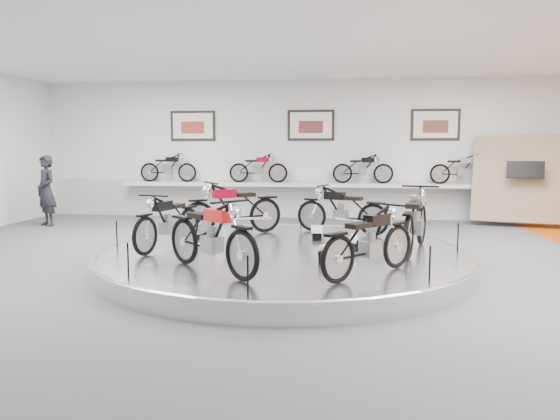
# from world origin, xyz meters

# --- Properties ---
(floor) EXTENTS (16.00, 16.00, 0.00)m
(floor) POSITION_xyz_m (0.00, 0.00, 0.00)
(floor) COLOR #525255
(floor) RESTS_ON ground
(ceiling) EXTENTS (16.00, 16.00, 0.00)m
(ceiling) POSITION_xyz_m (0.00, 0.00, 4.00)
(ceiling) COLOR white
(ceiling) RESTS_ON wall_back
(wall_back) EXTENTS (16.00, 0.00, 16.00)m
(wall_back) POSITION_xyz_m (0.00, 7.00, 2.00)
(wall_back) COLOR silver
(wall_back) RESTS_ON floor
(wall_front) EXTENTS (16.00, 0.00, 16.00)m
(wall_front) POSITION_xyz_m (0.00, -7.00, 2.00)
(wall_front) COLOR silver
(wall_front) RESTS_ON floor
(dado_band) EXTENTS (15.68, 0.04, 1.10)m
(dado_band) POSITION_xyz_m (0.00, 6.98, 0.55)
(dado_band) COLOR #BCBCBA
(dado_band) RESTS_ON floor
(display_platform) EXTENTS (6.40, 6.40, 0.30)m
(display_platform) POSITION_xyz_m (0.00, 0.30, 0.15)
(display_platform) COLOR silver
(display_platform) RESTS_ON floor
(platform_rim) EXTENTS (6.40, 6.40, 0.10)m
(platform_rim) POSITION_xyz_m (0.00, 0.30, 0.27)
(platform_rim) COLOR #B2B2BA
(platform_rim) RESTS_ON display_platform
(shelf) EXTENTS (11.00, 0.55, 0.10)m
(shelf) POSITION_xyz_m (0.00, 6.70, 1.00)
(shelf) COLOR silver
(shelf) RESTS_ON wall_back
(poster_left) EXTENTS (1.35, 0.06, 0.88)m
(poster_left) POSITION_xyz_m (-3.50, 6.96, 2.70)
(poster_left) COLOR white
(poster_left) RESTS_ON wall_back
(poster_center) EXTENTS (1.35, 0.06, 0.88)m
(poster_center) POSITION_xyz_m (0.00, 6.96, 2.70)
(poster_center) COLOR white
(poster_center) RESTS_ON wall_back
(poster_right) EXTENTS (1.35, 0.06, 0.88)m
(poster_right) POSITION_xyz_m (3.50, 6.96, 2.70)
(poster_right) COLOR white
(poster_right) RESTS_ON wall_back
(display_panel) EXTENTS (2.56, 1.52, 2.30)m
(display_panel) POSITION_xyz_m (5.60, 6.10, 1.25)
(display_panel) COLOR #977A64
(display_panel) RESTS_ON floor
(shelf_bike_a) EXTENTS (1.22, 0.43, 0.73)m
(shelf_bike_a) POSITION_xyz_m (-4.20, 6.70, 1.42)
(shelf_bike_a) COLOR black
(shelf_bike_a) RESTS_ON shelf
(shelf_bike_b) EXTENTS (1.22, 0.43, 0.73)m
(shelf_bike_b) POSITION_xyz_m (-1.50, 6.70, 1.42)
(shelf_bike_b) COLOR maroon
(shelf_bike_b) RESTS_ON shelf
(shelf_bike_c) EXTENTS (1.22, 0.43, 0.73)m
(shelf_bike_c) POSITION_xyz_m (1.50, 6.70, 1.42)
(shelf_bike_c) COLOR black
(shelf_bike_c) RESTS_ON shelf
(shelf_bike_d) EXTENTS (1.22, 0.43, 0.73)m
(shelf_bike_d) POSITION_xyz_m (4.20, 6.70, 1.42)
(shelf_bike_d) COLOR silver
(shelf_bike_d) RESTS_ON shelf
(bike_a) EXTENTS (1.14, 2.00, 1.11)m
(bike_a) POSITION_xyz_m (2.23, 0.49, 0.86)
(bike_a) COLOR silver
(bike_a) RESTS_ON display_platform
(bike_b) EXTENTS (1.81, 1.17, 1.00)m
(bike_b) POSITION_xyz_m (0.96, 2.28, 0.80)
(bike_b) COLOR black
(bike_b) RESTS_ON display_platform
(bike_c) EXTENTS (1.89, 1.66, 1.10)m
(bike_c) POSITION_xyz_m (-1.22, 1.79, 0.85)
(bike_c) COLOR maroon
(bike_c) RESTS_ON display_platform
(bike_d) EXTENTS (1.02, 1.79, 0.99)m
(bike_d) POSITION_xyz_m (-2.04, 0.22, 0.80)
(bike_d) COLOR black
(bike_d) RESTS_ON display_platform
(bike_e) EXTENTS (1.79, 1.69, 1.07)m
(bike_e) POSITION_xyz_m (-0.85, -1.45, 0.84)
(bike_e) COLOR red
(bike_e) RESTS_ON display_platform
(bike_f) EXTENTS (1.53, 1.67, 0.99)m
(bike_f) POSITION_xyz_m (1.38, -1.38, 0.79)
(bike_f) COLOR black
(bike_f) RESTS_ON display_platform
(visitor) EXTENTS (0.81, 0.76, 1.87)m
(visitor) POSITION_xyz_m (-6.81, 4.54, 0.93)
(visitor) COLOR black
(visitor) RESTS_ON floor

